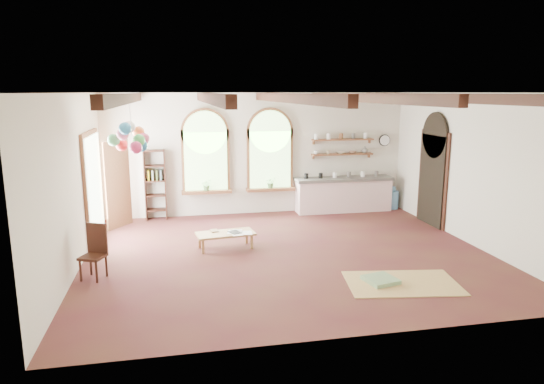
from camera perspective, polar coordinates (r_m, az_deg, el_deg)
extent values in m
plane|color=#562E23|center=(9.91, 1.91, -7.24)|extent=(8.00, 8.00, 0.00)
cube|color=brown|center=(12.71, -7.80, 3.60)|extent=(1.24, 0.08, 1.64)
cylinder|color=brown|center=(12.63, -7.89, 6.97)|extent=(1.24, 0.08, 1.24)
cube|color=#95CA79|center=(12.67, -7.79, 3.57)|extent=(1.10, 0.04, 1.50)
cube|color=brown|center=(12.76, -7.68, 0.03)|extent=(1.30, 0.28, 0.08)
cube|color=brown|center=(12.92, -0.24, 3.84)|extent=(1.24, 0.08, 1.64)
cylinder|color=brown|center=(12.84, -0.25, 7.16)|extent=(1.24, 0.08, 1.24)
cube|color=#95CA79|center=(12.89, -0.21, 3.82)|extent=(1.10, 0.04, 1.50)
cube|color=brown|center=(12.97, -0.16, 0.33)|extent=(1.30, 0.28, 0.08)
cube|color=brown|center=(11.26, -20.26, 0.39)|extent=(0.10, 1.90, 2.50)
cube|color=black|center=(12.44, 18.30, 1.30)|extent=(0.10, 1.30, 2.40)
cube|color=#FFD8DB|center=(13.40, 8.38, -0.43)|extent=(2.60, 0.55, 0.86)
cube|color=slate|center=(13.31, 8.44, 1.55)|extent=(2.68, 0.62, 0.08)
cube|color=brown|center=(13.38, 8.26, 4.42)|extent=(1.70, 0.24, 0.04)
cube|color=brown|center=(13.34, 8.32, 6.12)|extent=(1.70, 0.24, 0.04)
cylinder|color=black|center=(13.87, 13.11, 5.95)|extent=(0.32, 0.04, 0.32)
cube|color=#341910|center=(12.68, -14.70, 0.78)|extent=(0.03, 0.32, 1.80)
cube|color=#341910|center=(12.66, -12.44, 0.88)|extent=(0.03, 0.32, 1.80)
cube|color=tan|center=(10.18, -5.50, -4.90)|extent=(1.25, 0.70, 0.04)
cube|color=tan|center=(9.95, -8.11, -6.38)|extent=(0.05, 0.05, 0.30)
cube|color=tan|center=(10.17, -2.40, -5.86)|extent=(0.05, 0.05, 0.30)
cube|color=tan|center=(10.31, -8.52, -5.74)|extent=(0.05, 0.05, 0.30)
cube|color=tan|center=(10.53, -3.00, -5.25)|extent=(0.05, 0.05, 0.30)
cube|color=#341910|center=(9.05, -20.34, -7.18)|extent=(0.50, 0.50, 0.05)
cube|color=#341910|center=(9.11, -19.88, -5.17)|extent=(0.36, 0.19, 0.56)
cube|color=tan|center=(8.72, 15.07, -10.31)|extent=(2.04, 1.43, 0.02)
cube|color=gray|center=(8.66, 12.64, -10.09)|extent=(0.60, 0.60, 0.09)
cylinder|color=#5993C0|center=(13.99, 13.96, -0.90)|extent=(0.33, 0.33, 0.50)
sphere|color=#5993C0|center=(13.93, 14.02, 0.33)|extent=(0.18, 0.18, 0.18)
cylinder|color=#5993C0|center=(13.81, 12.27, -1.14)|extent=(0.28, 0.28, 0.42)
sphere|color=#5993C0|center=(13.76, 12.31, -0.09)|extent=(0.15, 0.15, 0.15)
cylinder|color=white|center=(9.97, -16.34, 8.70)|extent=(0.01, 0.01, 0.85)
sphere|color=teal|center=(9.99, -15.10, 5.29)|extent=(0.24, 0.24, 0.24)
sphere|color=#DA486F|center=(10.13, -14.88, 6.06)|extent=(0.24, 0.24, 0.24)
sphere|color=orange|center=(10.30, -15.42, 6.79)|extent=(0.24, 0.24, 0.24)
sphere|color=white|center=(10.16, -16.47, 7.35)|extent=(0.24, 0.24, 0.24)
sphere|color=red|center=(10.19, -17.24, 5.28)|extent=(0.24, 0.24, 0.24)
sphere|color=#50BC69|center=(10.05, -18.14, 5.83)|extent=(0.24, 0.24, 0.24)
sphere|color=pink|center=(9.90, -17.14, 6.51)|extent=(0.24, 0.24, 0.24)
sphere|color=#3093CF|center=(9.74, -16.90, 7.16)|extent=(0.24, 0.24, 0.24)
sphere|color=#DE316F|center=(9.68, -15.72, 5.06)|extent=(0.24, 0.24, 0.24)
sphere|color=#4FE261|center=(9.88, -15.39, 5.90)|extent=(0.24, 0.24, 0.24)
imported|color=olive|center=(10.28, -7.24, -4.58)|extent=(0.19, 0.25, 0.02)
cube|color=black|center=(10.16, -4.41, -4.75)|extent=(0.29, 0.33, 0.01)
imported|color=#598C4C|center=(12.69, -7.69, 0.84)|extent=(0.27, 0.23, 0.30)
imported|color=#598C4C|center=(12.90, -0.14, 1.13)|extent=(0.27, 0.23, 0.30)
imported|color=white|center=(13.14, 5.18, 4.66)|extent=(0.12, 0.10, 0.10)
imported|color=beige|center=(13.25, 6.64, 4.68)|extent=(0.10, 0.10, 0.09)
imported|color=beige|center=(13.36, 8.07, 4.61)|extent=(0.22, 0.22, 0.05)
imported|color=#8C664C|center=(13.48, 9.48, 4.65)|extent=(0.20, 0.20, 0.06)
imported|color=slate|center=(13.60, 10.87, 4.94)|extent=(0.18, 0.18, 0.19)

